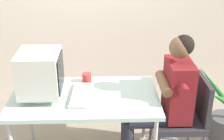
# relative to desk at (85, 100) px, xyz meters

# --- Properties ---
(desk) EXTENTS (1.33, 0.77, 0.72)m
(desk) POSITION_rel_desk_xyz_m (0.00, 0.00, 0.00)
(desk) COLOR #B7B7BC
(desk) RESTS_ON ground_plane
(crt_monitor) EXTENTS (0.36, 0.38, 0.43)m
(crt_monitor) POSITION_rel_desk_xyz_m (-0.37, -0.01, 0.28)
(crt_monitor) COLOR silver
(crt_monitor) RESTS_ON desk
(keyboard) EXTENTS (0.18, 0.45, 0.03)m
(keyboard) POSITION_rel_desk_xyz_m (-0.04, -0.01, 0.06)
(keyboard) COLOR beige
(keyboard) RESTS_ON desk
(office_chair) EXTENTS (0.47, 0.47, 0.86)m
(office_chair) POSITION_rel_desk_xyz_m (0.95, 0.02, -0.19)
(office_chair) COLOR #4C4C51
(office_chair) RESTS_ON ground_plane
(person_seated) EXTENTS (0.75, 0.58, 1.28)m
(person_seated) POSITION_rel_desk_xyz_m (0.74, 0.02, 0.01)
(person_seated) COLOR maroon
(person_seated) RESTS_ON ground_plane
(desk_mug) EXTENTS (0.09, 0.10, 0.09)m
(desk_mug) POSITION_rel_desk_xyz_m (0.01, 0.27, 0.10)
(desk_mug) COLOR red
(desk_mug) RESTS_ON desk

